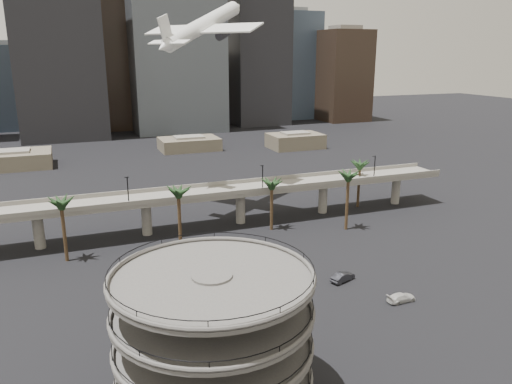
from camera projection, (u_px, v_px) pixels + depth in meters
name	position (u px, v px, depth m)	size (l,w,h in m)	color
ground	(301.00, 361.00, 65.44)	(700.00, 700.00, 0.00)	black
parking_ramp	(213.00, 329.00, 54.67)	(22.20, 22.20, 17.35)	#504D4B
overpass	(195.00, 198.00, 112.84)	(130.00, 9.30, 14.70)	slate
palm_trees	(255.00, 184.00, 108.79)	(76.40, 18.40, 14.00)	#4A371F
low_buildings	(156.00, 149.00, 194.82)	(135.00, 27.50, 6.80)	brown
skyline	(142.00, 51.00, 254.86)	(269.00, 86.00, 109.36)	gray
airborne_jet	(203.00, 26.00, 115.95)	(28.16, 27.07, 14.41)	white
car_a	(253.00, 310.00, 76.91)	(1.80, 4.48, 1.53)	#BD481B
car_b	(343.00, 277.00, 88.10)	(1.71, 4.91, 1.62)	#232328
car_c	(401.00, 298.00, 80.87)	(2.01, 4.93, 1.43)	silver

